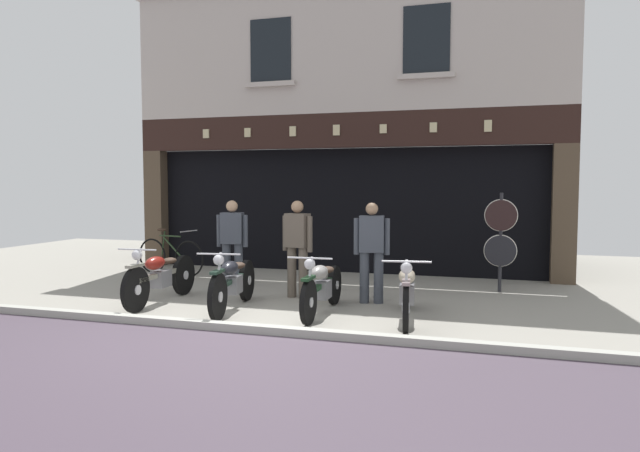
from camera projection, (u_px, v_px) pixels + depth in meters
ground at (191, 357)px, 6.46m from camera, size 21.13×22.00×0.18m
shop_facade at (360, 191)px, 13.96m from camera, size 9.43×4.42×6.15m
motorcycle_left at (160, 276)px, 9.17m from camera, size 0.62×2.10×0.92m
motorcycle_center_left at (233, 281)px, 8.67m from camera, size 0.62×2.04×0.92m
motorcycle_center at (322, 286)px, 8.40m from camera, size 0.62×1.99×0.89m
motorcycle_center_right at (407, 290)px, 8.03m from camera, size 0.62×2.01×0.91m
salesman_left at (232, 241)px, 10.34m from camera, size 0.55×0.28×1.57m
shopkeeper_center at (297, 244)px, 9.57m from camera, size 0.55×0.30×1.59m
salesman_right at (372, 248)px, 9.15m from camera, size 0.55×0.28×1.57m
tyre_sign_pole at (501, 234)px, 10.09m from camera, size 0.55×0.06×1.71m
advert_board_near at (239, 196)px, 13.12m from camera, size 0.69×0.03×1.05m
advert_board_far at (190, 196)px, 13.49m from camera, size 0.77×0.03×0.92m
leaning_bicycle at (170, 255)px, 12.15m from camera, size 1.71×0.52×0.96m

